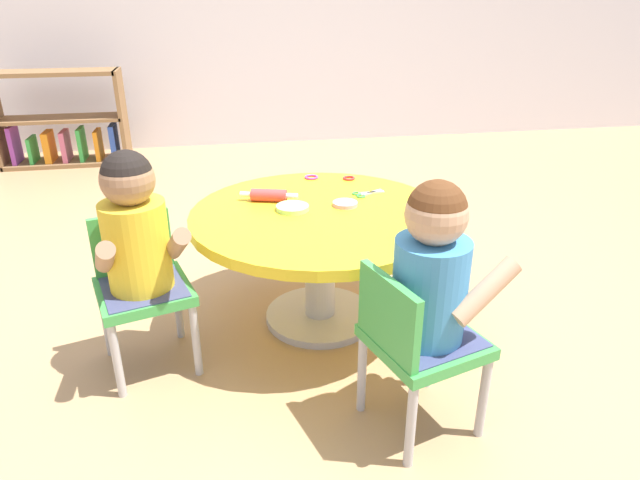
% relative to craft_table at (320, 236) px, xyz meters
% --- Properties ---
extents(ground_plane, '(10.00, 10.00, 0.00)m').
position_rel_craft_table_xyz_m(ground_plane, '(0.00, 0.00, -0.37)').
color(ground_plane, tan).
extents(craft_table, '(0.98, 0.98, 0.47)m').
position_rel_craft_table_xyz_m(craft_table, '(0.00, 0.00, 0.00)').
color(craft_table, silver).
rests_on(craft_table, ground).
extents(child_chair_left, '(0.37, 0.37, 0.54)m').
position_rel_craft_table_xyz_m(child_chair_left, '(-0.65, -0.16, -0.07)').
color(child_chair_left, '#B7B7BC').
rests_on(child_chair_left, ground).
extents(seated_child_left, '(0.35, 0.41, 0.51)m').
position_rel_craft_table_xyz_m(seated_child_left, '(-0.64, -0.19, 0.16)').
color(seated_child_left, '#3F4772').
rests_on(seated_child_left, ground).
extents(child_chair_right, '(0.37, 0.37, 0.54)m').
position_rel_craft_table_xyz_m(child_chair_right, '(0.16, -0.65, -0.07)').
color(child_chair_right, '#B7B7BC').
rests_on(child_chair_right, ground).
extents(seated_child_right, '(0.41, 0.36, 0.51)m').
position_rel_craft_table_xyz_m(seated_child_right, '(0.20, -0.64, 0.16)').
color(seated_child_right, '#3F4772').
rests_on(seated_child_right, ground).
extents(bookshelf_low, '(0.93, 0.28, 0.70)m').
position_rel_craft_table_xyz_m(bookshelf_low, '(-1.52, 2.55, -0.07)').
color(bookshelf_low, olive).
rests_on(bookshelf_low, ground).
extents(rolling_pin, '(0.23, 0.09, 0.05)m').
position_rel_craft_table_xyz_m(rolling_pin, '(-0.18, 0.15, 0.12)').
color(rolling_pin, '#D83F3F').
rests_on(rolling_pin, craft_table).
extents(craft_scissors, '(0.14, 0.09, 0.01)m').
position_rel_craft_table_xyz_m(craft_scissors, '(0.21, 0.15, 0.10)').
color(craft_scissors, silver).
rests_on(craft_scissors, craft_table).
extents(playdough_blob_0, '(0.12, 0.12, 0.02)m').
position_rel_craft_table_xyz_m(playdough_blob_0, '(-0.10, 0.03, 0.11)').
color(playdough_blob_0, '#B2E58C').
rests_on(playdough_blob_0, craft_table).
extents(playdough_blob_1, '(0.10, 0.10, 0.02)m').
position_rel_craft_table_xyz_m(playdough_blob_1, '(0.11, 0.04, 0.11)').
color(playdough_blob_1, pink).
rests_on(playdough_blob_1, craft_table).
extents(cookie_cutter_0, '(0.05, 0.05, 0.01)m').
position_rel_craft_table_xyz_m(cookie_cutter_0, '(0.20, 0.36, 0.10)').
color(cookie_cutter_0, red).
rests_on(cookie_cutter_0, craft_table).
extents(cookie_cutter_1, '(0.06, 0.06, 0.01)m').
position_rel_craft_table_xyz_m(cookie_cutter_1, '(0.03, 0.41, 0.10)').
color(cookie_cutter_1, '#D83FA5').
rests_on(cookie_cutter_1, craft_table).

